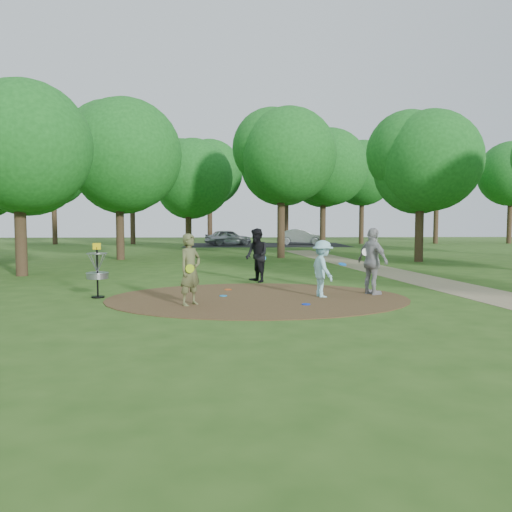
{
  "coord_description": "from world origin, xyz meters",
  "views": [
    {
      "loc": [
        -0.6,
        -13.79,
        2.18
      ],
      "look_at": [
        0.0,
        1.2,
        1.1
      ],
      "focal_mm": 35.0,
      "sensor_mm": 36.0,
      "label": 1
    }
  ],
  "objects": [
    {
      "name": "disc_ground_cyan",
      "position": [
        -0.97,
        0.32,
        0.03
      ],
      "size": [
        0.22,
        0.22,
        0.02
      ],
      "primitive_type": "cylinder",
      "color": "#1985CA",
      "rests_on": "dirt_clearing"
    },
    {
      "name": "car_right",
      "position": [
        5.18,
        30.34,
        0.7
      ],
      "size": [
        4.4,
        2.08,
        1.39
      ],
      "primitive_type": "imported",
      "rotation": [
        0.0,
        0.0,
        1.42
      ],
      "color": "#B7BAC0",
      "rests_on": "ground"
    },
    {
      "name": "player_throwing_with_disc",
      "position": [
        1.84,
        0.11,
        0.81
      ],
      "size": [
        1.12,
        1.16,
        1.62
      ],
      "color": "#98D6E2",
      "rests_on": "ground"
    },
    {
      "name": "tree_ring",
      "position": [
        1.26,
        9.02,
        5.17
      ],
      "size": [
        36.94,
        45.18,
        8.86
      ],
      "color": "#332316",
      "rests_on": "ground"
    },
    {
      "name": "disc_golf_basket",
      "position": [
        -4.5,
        0.3,
        0.87
      ],
      "size": [
        0.63,
        0.63,
        1.54
      ],
      "color": "black",
      "rests_on": "ground"
    },
    {
      "name": "footpath",
      "position": [
        6.5,
        2.0,
        0.01
      ],
      "size": [
        7.55,
        39.89,
        0.01
      ],
      "primitive_type": "cube",
      "rotation": [
        0.0,
        0.0,
        0.14
      ],
      "color": "#8C7A5B",
      "rests_on": "ground"
    },
    {
      "name": "ground",
      "position": [
        0.0,
        0.0,
        0.0
      ],
      "size": [
        100.0,
        100.0,
        0.0
      ],
      "primitive_type": "plane",
      "color": "#2D5119",
      "rests_on": "ground"
    },
    {
      "name": "car_left",
      "position": [
        -1.29,
        29.62,
        0.68
      ],
      "size": [
        4.32,
        2.95,
        1.37
      ],
      "primitive_type": "imported",
      "rotation": [
        0.0,
        0.0,
        1.94
      ],
      "color": "#AEB0B6",
      "rests_on": "ground"
    },
    {
      "name": "player_observer_with_disc",
      "position": [
        -1.77,
        -1.12,
        0.92
      ],
      "size": [
        0.77,
        0.8,
        1.84
      ],
      "color": "brown",
      "rests_on": "ground"
    },
    {
      "name": "disc_ground_blue",
      "position": [
        1.19,
        -1.2,
        0.03
      ],
      "size": [
        0.22,
        0.22,
        0.02
      ],
      "primitive_type": "cylinder",
      "color": "#0C2CD0",
      "rests_on": "dirt_clearing"
    },
    {
      "name": "parking_lot",
      "position": [
        2.0,
        30.0,
        0.0
      ],
      "size": [
        14.0,
        8.0,
        0.01
      ],
      "primitive_type": "cube",
      "color": "black",
      "rests_on": "ground"
    },
    {
      "name": "player_waiting_with_disc",
      "position": [
        3.37,
        0.5,
        0.98
      ],
      "size": [
        0.96,
        1.24,
        1.96
      ],
      "color": "#9A9A9D",
      "rests_on": "ground"
    },
    {
      "name": "disc_ground_red",
      "position": [
        -0.86,
        1.61,
        0.03
      ],
      "size": [
        0.22,
        0.22,
        0.02
      ],
      "primitive_type": "cylinder",
      "color": "#CD4B14",
      "rests_on": "dirt_clearing"
    },
    {
      "name": "dirt_clearing",
      "position": [
        0.0,
        0.0,
        0.01
      ],
      "size": [
        8.4,
        8.4,
        0.02
      ],
      "primitive_type": "cylinder",
      "color": "#47301C",
      "rests_on": "ground"
    },
    {
      "name": "player_walking_with_disc",
      "position": [
        0.12,
        3.64,
        0.95
      ],
      "size": [
        1.04,
        1.14,
        1.9
      ],
      "color": "black",
      "rests_on": "ground"
    }
  ]
}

